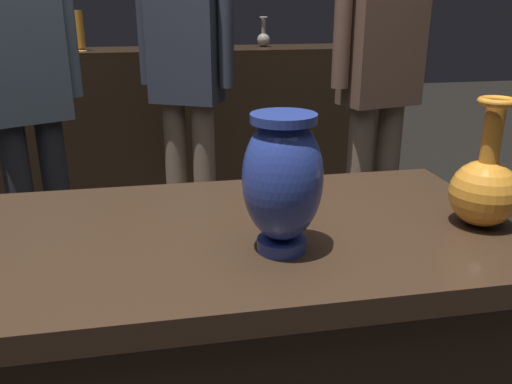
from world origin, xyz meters
name	(u,v)px	position (x,y,z in m)	size (l,w,h in m)	color
display_plinth	(235,383)	(0.00, 0.00, 0.40)	(1.20, 0.64, 0.80)	#382619
back_display_shelf	(181,132)	(0.00, 2.20, 0.49)	(2.60, 0.40, 0.99)	black
vase_centerpiece	(283,179)	(0.08, -0.12, 0.94)	(0.15, 0.15, 0.26)	#2D429E
vase_tall_behind	(485,187)	(0.52, -0.07, 0.88)	(0.14, 0.14, 0.27)	orange
shelf_vase_left	(80,31)	(-0.52, 2.15, 1.09)	(0.06, 0.06, 0.21)	orange
shelf_vase_far_right	(347,24)	(1.04, 2.24, 1.11)	(0.08, 0.08, 0.25)	#2D429E
shelf_vase_right	(264,37)	(0.52, 2.23, 1.04)	(0.08, 0.08, 0.17)	gray
shelf_vase_center	(176,34)	(0.00, 2.22, 1.07)	(0.08, 0.08, 0.14)	#477A38
visitor_near_right	(381,65)	(0.80, 1.13, 1.00)	(0.46, 0.25, 1.69)	#846B56
visitor_center_back	(186,70)	(0.01, 1.54, 0.95)	(0.43, 0.31, 1.61)	#846B56
visitor_near_left	(23,83)	(-0.65, 1.25, 0.94)	(0.43, 0.31, 1.60)	#232328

